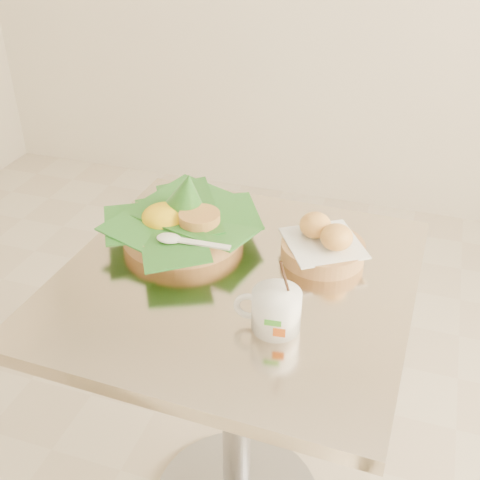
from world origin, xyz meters
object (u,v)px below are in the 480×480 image
(rice_basket, at_px, (182,219))
(coffee_mug, at_px, (275,309))
(cafe_table, at_px, (236,357))
(bread_basket, at_px, (324,245))

(rice_basket, xyz_separation_m, coffee_mug, (0.28, -0.24, -0.00))
(cafe_table, relative_size, bread_basket, 3.63)
(bread_basket, relative_size, coffee_mug, 1.36)
(coffee_mug, bearing_deg, bread_basket, 81.67)
(cafe_table, relative_size, rice_basket, 2.23)
(cafe_table, distance_m, rice_basket, 0.33)
(rice_basket, height_order, bread_basket, rice_basket)
(rice_basket, bearing_deg, bread_basket, 2.46)
(cafe_table, height_order, bread_basket, bread_basket)
(coffee_mug, bearing_deg, rice_basket, 139.60)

